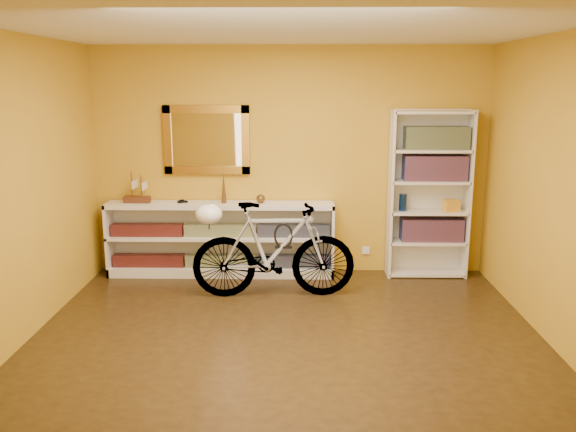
{
  "coord_description": "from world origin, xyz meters",
  "views": [
    {
      "loc": [
        0.1,
        -4.83,
        2.19
      ],
      "look_at": [
        0.0,
        0.7,
        0.95
      ],
      "focal_mm": 37.28,
      "sensor_mm": 36.0,
      "label": 1
    }
  ],
  "objects_px": {
    "helmet": "(209,214)",
    "console_unit": "(221,239)",
    "bookcase": "(429,195)",
    "bicycle": "(274,250)"
  },
  "relations": [
    {
      "from": "console_unit",
      "to": "bookcase",
      "type": "height_order",
      "value": "bookcase"
    },
    {
      "from": "console_unit",
      "to": "bicycle",
      "type": "relative_size",
      "value": 1.52
    },
    {
      "from": "console_unit",
      "to": "bicycle",
      "type": "distance_m",
      "value": 0.97
    },
    {
      "from": "bookcase",
      "to": "bicycle",
      "type": "relative_size",
      "value": 1.11
    },
    {
      "from": "console_unit",
      "to": "bicycle",
      "type": "height_order",
      "value": "bicycle"
    },
    {
      "from": "helmet",
      "to": "console_unit",
      "type": "bearing_deg",
      "value": 88.99
    },
    {
      "from": "bicycle",
      "to": "helmet",
      "type": "bearing_deg",
      "value": 90.0
    },
    {
      "from": "bicycle",
      "to": "console_unit",
      "type": "bearing_deg",
      "value": 38.13
    },
    {
      "from": "bookcase",
      "to": "helmet",
      "type": "relative_size",
      "value": 6.93
    },
    {
      "from": "console_unit",
      "to": "bicycle",
      "type": "xyz_separation_m",
      "value": [
        0.64,
        -0.72,
        0.08
      ]
    }
  ]
}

